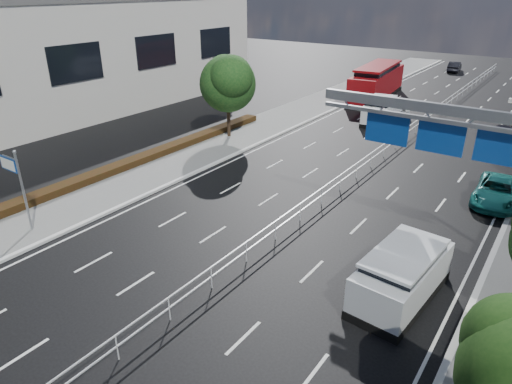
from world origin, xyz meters
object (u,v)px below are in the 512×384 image
Objects in this scene: overhead_gantry at (459,135)px; parked_car_dark at (502,137)px; red_bus at (377,81)px; near_car_dark at (455,67)px; near_car_silver at (396,115)px; silver_minivan at (402,275)px; toilet_sign at (15,176)px; parked_car_teal at (497,191)px; white_minivan at (380,111)px.

overhead_gantry is 2.15× the size of parked_car_dark.
near_car_dark is at bearing 77.02° from red_bus.
near_car_silver is at bearing -63.97° from red_bus.
near_car_silver is 8.98m from parked_car_dark.
silver_minivan is (8.87, -24.48, 0.28)m from near_car_silver.
toilet_sign is 0.95× the size of near_car_silver.
overhead_gantry is at bearing 91.82° from silver_minivan.
near_car_dark is at bearing 102.74° from overhead_gantry.
silver_minivan is at bearing -92.95° from overhead_gantry.
parked_car_teal is at bearing -59.40° from red_bus.
overhead_gantry is 52.19m from near_car_dark.
parked_car_teal is at bearing 125.06° from near_car_silver.
overhead_gantry is at bearing 96.29° from near_car_dark.
near_car_silver is 0.86× the size of silver_minivan.
red_bus is (3.45, 38.10, -1.05)m from toilet_sign.
overhead_gantry is 6.51m from silver_minivan.
white_minivan reaches higher than silver_minivan.
parked_car_teal is (15.53, -20.93, -1.20)m from red_bus.
overhead_gantry reaches higher than white_minivan.
silver_minivan reaches higher than near_car_dark.
near_car_silver is at bearing 127.14° from parked_car_teal.
toilet_sign is 0.91× the size of parked_car_dark.
white_minivan is 9.75m from red_bus.
red_bus reaches higher than parked_car_teal.
red_bus reaches higher than parked_car_dark.
near_car_silver is 16.43m from parked_car_teal.
near_car_dark is (-2.35, 30.85, -0.08)m from near_car_silver.
near_car_dark is at bearing 84.14° from toilet_sign.
red_bus reaches higher than near_car_silver.
near_car_dark is 0.80× the size of silver_minivan.
parked_car_dark is at bearing 58.52° from toilet_sign.
overhead_gantry reaches higher than red_bus.
parked_car_teal is at bearing -84.55° from parked_car_dark.
parked_car_dark is at bearing 95.56° from parked_car_teal.
overhead_gantry is 0.83× the size of red_bus.
white_minivan is at bearing 25.04° from near_car_silver.
toilet_sign is at bearing -158.02° from silver_minivan.
white_minivan is 1.17× the size of near_car_silver.
red_bus is at bearing 143.36° from parked_car_dark.
toilet_sign is 31.17m from near_car_silver.
white_minivan is 1.26× the size of near_car_dark.
white_minivan is at bearing 75.90° from toilet_sign.
toilet_sign reaches higher than near_car_silver.
silver_minivan is at bearing -92.24° from parked_car_dark.
near_car_silver is 0.92× the size of parked_car_teal.
overhead_gantry is 22.35m from near_car_silver.
toilet_sign is 18.37m from silver_minivan.
toilet_sign is 38.27m from red_bus.
silver_minivan is at bearing 17.20° from toilet_sign.
white_minivan is 16.74m from parked_car_teal.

